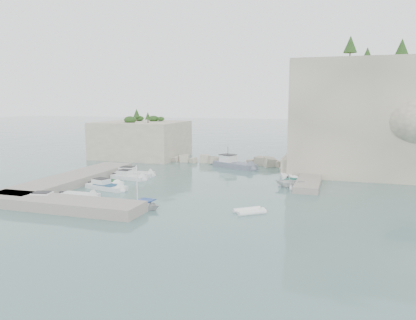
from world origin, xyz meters
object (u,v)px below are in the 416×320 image
(motorboat_f, at_px, (50,204))
(tender_east_d, at_px, (292,175))
(tender_east_a, at_px, (290,188))
(rowboat, at_px, (138,208))
(work_boat, at_px, (235,168))
(motorboat_c, at_px, (110,185))
(inflatable_dinghy, at_px, (250,213))
(tender_east_b, at_px, (290,184))
(tender_east_c, at_px, (286,178))
(motorboat_d, at_px, (106,189))
(motorboat_e, at_px, (79,198))
(motorboat_b, at_px, (129,179))
(motorboat_a, at_px, (133,175))

(motorboat_f, xyz_separation_m, tender_east_d, (23.10, 25.32, 0.00))
(tender_east_a, bearing_deg, rowboat, 131.77)
(tender_east_d, relative_size, work_boat, 0.46)
(motorboat_c, distance_m, work_boat, 22.42)
(rowboat, xyz_separation_m, inflatable_dinghy, (11.49, 1.86, 0.00))
(motorboat_f, xyz_separation_m, tender_east_b, (23.50, 19.10, 0.00))
(tender_east_c, bearing_deg, motorboat_d, 111.37)
(motorboat_c, bearing_deg, motorboat_f, -70.19)
(motorboat_f, bearing_deg, motorboat_d, 64.54)
(motorboat_e, bearing_deg, tender_east_c, 43.38)
(motorboat_e, bearing_deg, work_boat, 66.35)
(motorboat_f, bearing_deg, motorboat_b, 71.62)
(motorboat_a, height_order, tender_east_d, tender_east_d)
(motorboat_b, bearing_deg, tender_east_b, 17.92)
(motorboat_e, relative_size, rowboat, 0.96)
(inflatable_dinghy, height_order, tender_east_d, tender_east_d)
(motorboat_d, distance_m, tender_east_c, 25.37)
(inflatable_dinghy, height_order, tender_east_b, tender_east_b)
(motorboat_b, xyz_separation_m, tender_east_b, (22.22, 3.96, 0.00))
(motorboat_f, bearing_deg, tender_east_c, 32.02)
(inflatable_dinghy, bearing_deg, motorboat_f, 150.14)
(motorboat_b, xyz_separation_m, work_boat, (11.82, 14.47, 0.00))
(motorboat_f, bearing_deg, motorboat_a, 75.00)
(rowboat, distance_m, inflatable_dinghy, 11.64)
(motorboat_e, height_order, rowboat, rowboat)
(rowboat, height_order, inflatable_dinghy, rowboat)
(tender_east_a, xyz_separation_m, tender_east_c, (-1.26, 6.37, 0.00))
(motorboat_b, height_order, tender_east_b, motorboat_b)
(motorboat_d, relative_size, work_boat, 0.73)
(tender_east_d, bearing_deg, inflatable_dinghy, 165.71)
(tender_east_a, height_order, tender_east_b, tender_east_a)
(tender_east_a, bearing_deg, tender_east_c, 5.41)
(tender_east_b, bearing_deg, motorboat_d, 132.41)
(motorboat_a, relative_size, work_boat, 0.80)
(motorboat_a, distance_m, tender_east_a, 23.35)
(motorboat_b, relative_size, tender_east_d, 1.44)
(tender_east_c, relative_size, work_boat, 0.51)
(rowboat, xyz_separation_m, tender_east_c, (12.63, 21.56, 0.00))
(motorboat_a, relative_size, tender_east_a, 1.91)
(motorboat_f, bearing_deg, inflatable_dinghy, -4.88)
(motorboat_e, relative_size, tender_east_c, 1.13)
(motorboat_a, xyz_separation_m, tender_east_c, (22.05, 5.08, 0.00))
(inflatable_dinghy, height_order, tender_east_c, tender_east_c)
(motorboat_c, height_order, motorboat_d, motorboat_d)
(tender_east_a, distance_m, tender_east_b, 2.53)
(motorboat_f, bearing_deg, tender_east_a, 21.36)
(motorboat_c, xyz_separation_m, motorboat_e, (0.81, -7.85, 0.00))
(motorboat_b, bearing_deg, motorboat_c, -90.86)
(tender_east_a, bearing_deg, motorboat_c, 97.85)
(motorboat_e, distance_m, tender_east_b, 27.23)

